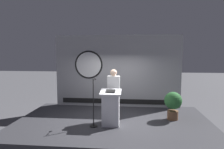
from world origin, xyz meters
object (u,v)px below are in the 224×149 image
object	(u,v)px
speaker_person	(114,95)
microphone_stand	(94,110)
potted_plant	(173,103)
podium	(111,108)

from	to	relation	value
speaker_person	microphone_stand	distance (m)	0.88
speaker_person	microphone_stand	world-z (taller)	speaker_person
speaker_person	microphone_stand	bearing A→B (deg)	-133.61
microphone_stand	potted_plant	xyz separation A→B (m)	(2.54, 0.87, 0.05)
microphone_stand	potted_plant	size ratio (longest dim) A/B	1.57
podium	microphone_stand	world-z (taller)	microphone_stand
podium	microphone_stand	bearing A→B (deg)	-168.42
speaker_person	podium	bearing A→B (deg)	-95.39
microphone_stand	podium	bearing A→B (deg)	11.58
microphone_stand	potted_plant	world-z (taller)	microphone_stand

